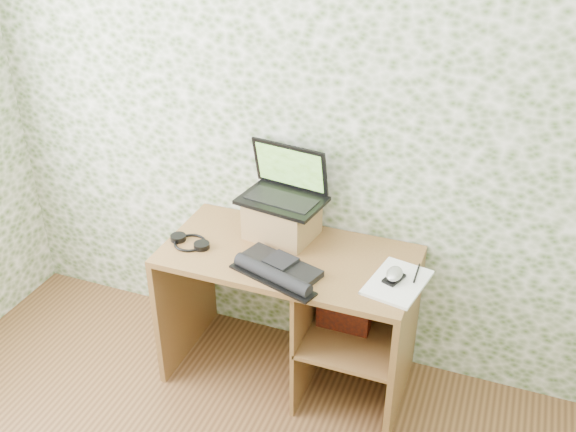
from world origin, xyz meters
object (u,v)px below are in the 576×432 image
at_px(laptop, 285,187).
at_px(notepad, 397,282).
at_px(keyboard, 277,270).
at_px(desk, 306,299).
at_px(riser, 282,219).

distance_m(laptop, notepad, 0.71).
height_order(laptop, keyboard, laptop).
distance_m(desk, riser, 0.42).
bearing_deg(keyboard, laptop, 123.23).
bearing_deg(laptop, notepad, -12.37).
xyz_separation_m(riser, keyboard, (0.10, -0.31, -0.07)).
height_order(riser, notepad, riser).
height_order(desk, riser, riser).
height_order(desk, notepad, notepad).
xyz_separation_m(laptop, notepad, (0.62, -0.24, -0.24)).
xyz_separation_m(keyboard, notepad, (0.52, 0.11, -0.01)).
height_order(laptop, notepad, laptop).
relative_size(keyboard, notepad, 1.40).
bearing_deg(riser, laptop, 90.00).
relative_size(riser, keyboard, 0.70).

